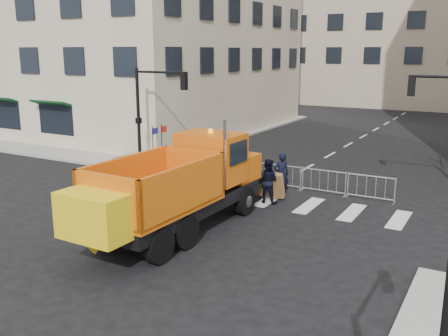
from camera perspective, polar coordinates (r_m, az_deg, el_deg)
The scene contains 10 objects.
ground at distance 17.45m, azimuth -4.52°, elevation -7.82°, with size 120.00×120.00×0.00m, color black.
sidewalk_back at distance 24.58m, azimuth 6.64°, elevation -1.43°, with size 64.00×5.00×0.15m, color gray.
building_far at distance 66.34m, azimuth 22.60°, elevation 17.22°, with size 30.00×18.00×24.00m, color tan.
traffic_light_left at distance 27.34m, azimuth -9.75°, elevation 5.56°, with size 0.18×0.18×5.40m, color black.
crowd_barriers at distance 23.97m, azimuth 4.18°, elevation -0.58°, with size 12.60×0.60×1.10m, color #9EA0A5, non-canonical shape.
plow_truck at distance 17.34m, azimuth -5.37°, elevation -1.92°, with size 3.31×10.14×3.92m.
cop_a at distance 21.88m, azimuth 6.56°, elevation -0.79°, with size 0.72×0.47×1.98m, color black.
cop_b at distance 20.99m, azimuth 5.01°, elevation -1.48°, with size 0.92×0.72×1.89m, color black.
cop_c at distance 23.68m, azimuth 1.32°, elevation 0.08°, with size 1.02×0.43×1.75m, color black.
worker at distance 25.90m, azimuth -0.07°, elevation 1.72°, with size 1.21×0.70×1.88m, color yellow.
Camera 1 is at (9.21, -13.44, 6.25)m, focal length 40.00 mm.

